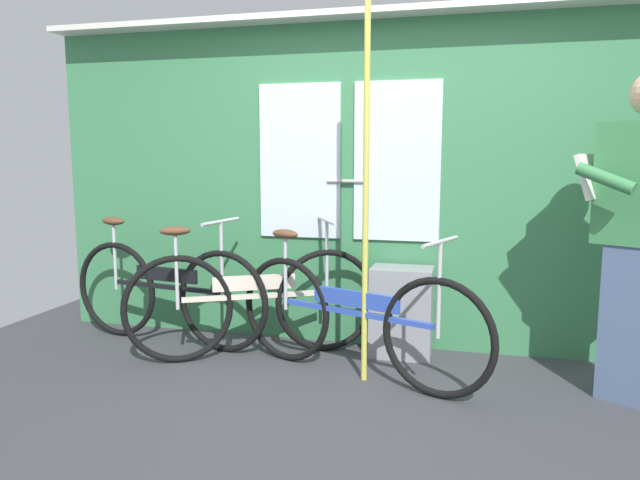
# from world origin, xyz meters

# --- Properties ---
(ground_plane) EXTENTS (5.92, 3.83, 0.04)m
(ground_plane) POSITION_xyz_m (0.00, 0.00, -0.02)
(ground_plane) COLOR #38383D
(train_door_wall) EXTENTS (4.92, 0.28, 2.33)m
(train_door_wall) POSITION_xyz_m (-0.01, 1.11, 1.21)
(train_door_wall) COLOR #387A4C
(train_door_wall) RESTS_ON ground_plane
(bicycle_near_door) EXTENTS (1.69, 0.74, 0.91)m
(bicycle_near_door) POSITION_xyz_m (-0.01, 0.41, 0.37)
(bicycle_near_door) COLOR black
(bicycle_near_door) RESTS_ON ground_plane
(bicycle_leaning_behind) EXTENTS (1.56, 0.87, 0.94)m
(bicycle_leaning_behind) POSITION_xyz_m (-0.75, 0.61, 0.39)
(bicycle_leaning_behind) COLOR black
(bicycle_leaning_behind) RESTS_ON ground_plane
(bicycle_by_pole) EXTENTS (1.66, 0.45, 0.93)m
(bicycle_by_pole) POSITION_xyz_m (-1.47, 0.73, 0.38)
(bicycle_by_pole) COLOR black
(bicycle_by_pole) RESTS_ON ground_plane
(trash_bin_by_wall) EXTENTS (0.42, 0.28, 0.62)m
(trash_bin_by_wall) POSITION_xyz_m (0.22, 0.89, 0.31)
(trash_bin_by_wall) COLOR gray
(trash_bin_by_wall) RESTS_ON ground_plane
(handrail_pole) EXTENTS (0.04, 0.04, 2.29)m
(handrail_pole) POSITION_xyz_m (0.06, 0.38, 1.14)
(handrail_pole) COLOR #C6C14C
(handrail_pole) RESTS_ON ground_plane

